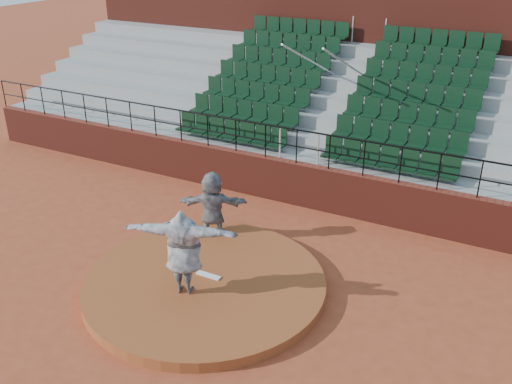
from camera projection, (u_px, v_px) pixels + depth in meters
ground at (205, 288)px, 13.05m from camera, size 90.00×90.00×0.00m
pitchers_mound at (205, 284)px, 13.00m from camera, size 5.50×5.50×0.25m
pitching_rubber at (208, 275)px, 13.06m from camera, size 0.60×0.15×0.03m
boundary_wall at (295, 183)px, 16.78m from camera, size 24.00×0.30×1.30m
wall_railing at (297, 139)px, 16.19m from camera, size 24.04×0.05×1.03m
seating_deck at (340, 123)px, 19.36m from camera, size 24.00×5.97×4.63m
press_box_facade at (380, 41)px, 21.63m from camera, size 24.00×3.00×7.10m
pitcher at (183, 251)px, 12.14m from camera, size 2.52×1.40×1.98m
fielder at (213, 207)px, 14.71m from camera, size 1.84×1.27×1.91m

